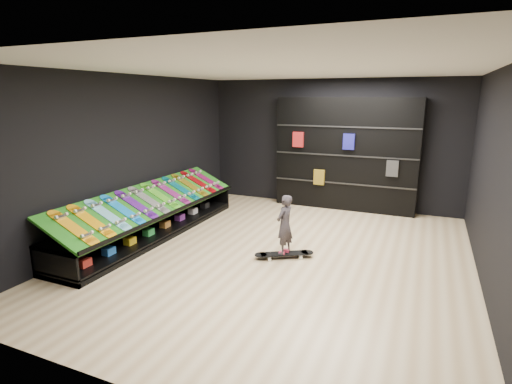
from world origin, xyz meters
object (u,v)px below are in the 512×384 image
at_px(floor_skateboard, 284,256).
at_px(back_shelving, 345,155).
at_px(display_rack, 154,222).
at_px(child, 284,236).

bearing_deg(floor_skateboard, back_shelving, 54.12).
xyz_separation_m(display_rack, floor_skateboard, (2.68, -0.08, -0.21)).
xyz_separation_m(back_shelving, floor_skateboard, (-0.27, -3.40, -1.25)).
height_order(display_rack, floor_skateboard, display_rack).
relative_size(display_rack, child, 7.61).
relative_size(back_shelving, floor_skateboard, 3.29).
distance_m(display_rack, floor_skateboard, 2.69).
distance_m(back_shelving, child, 3.53).
xyz_separation_m(back_shelving, child, (-0.27, -3.40, -0.90)).
distance_m(display_rack, back_shelving, 4.56).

